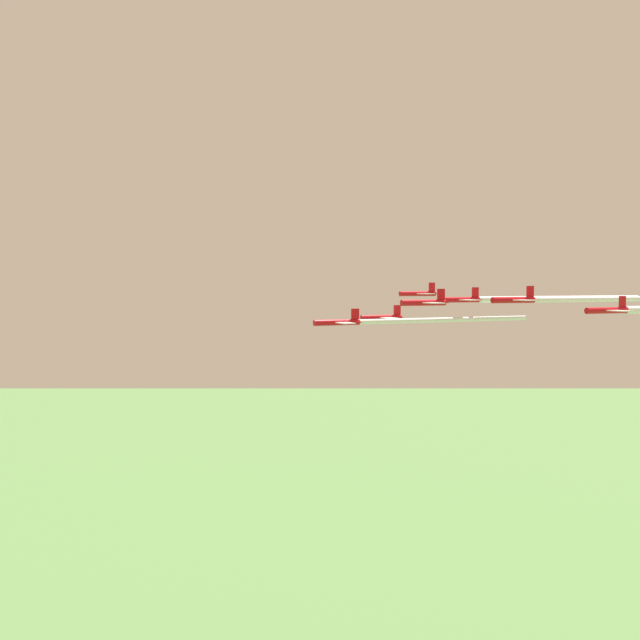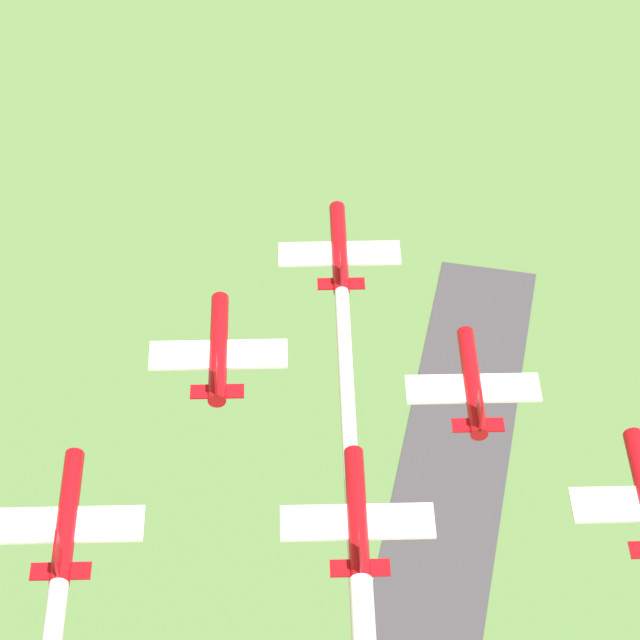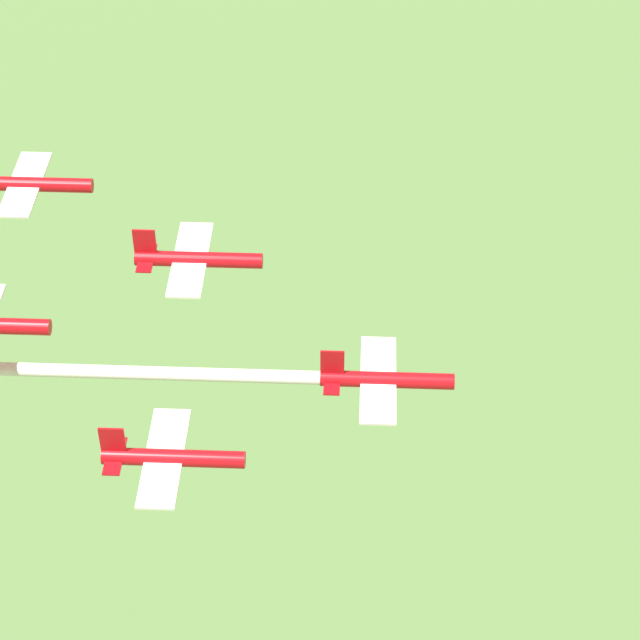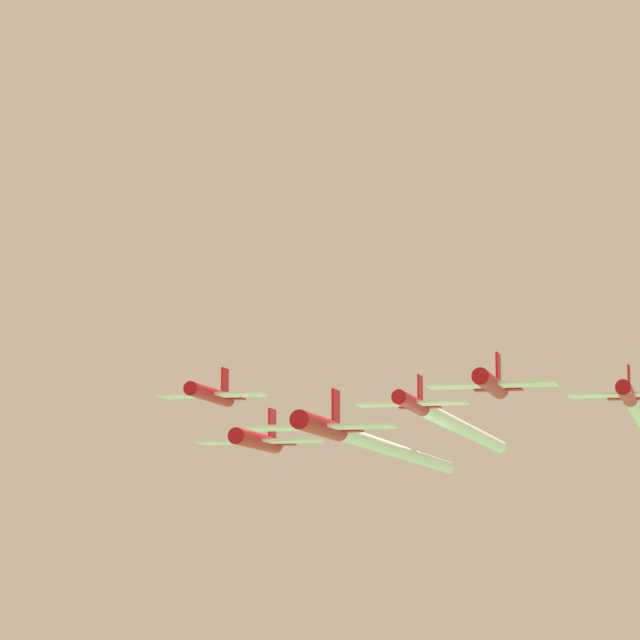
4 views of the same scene
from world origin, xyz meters
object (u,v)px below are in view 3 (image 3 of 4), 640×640
at_px(jet_2, 168,457).
at_px(jet_1, 194,259).
at_px(jet_0, 382,379).
at_px(jet_3, 28,184).

bearing_deg(jet_2, jet_1, -180.00).
relative_size(jet_0, jet_3, 1.00).
height_order(jet_0, jet_1, jet_1).
bearing_deg(jet_3, jet_1, 59.53).
bearing_deg(jet_1, jet_3, -120.47).
distance_m(jet_1, jet_2, 14.00).
height_order(jet_0, jet_2, jet_2).
distance_m(jet_2, jet_3, 23.84).
relative_size(jet_0, jet_1, 1.00).
bearing_deg(jet_2, jet_0, 120.47).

